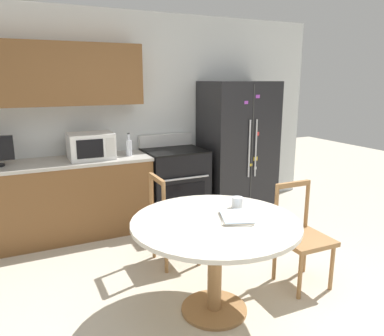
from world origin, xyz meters
The scene contains 12 objects.
ground_plane centered at (0.00, 0.00, 0.00)m, with size 14.00×14.00×0.00m, color beige.
back_wall centered at (-0.30, 2.59, 1.44)m, with size 5.20×0.44×2.60m.
kitchen_counter centered at (-1.13, 2.29, 0.45)m, with size 2.17×0.64×0.90m.
refrigerator centered at (1.25, 2.23, 0.88)m, with size 0.92×0.72×1.76m.
oven_range centered at (0.33, 2.26, 0.47)m, with size 0.74×0.68×1.08m.
microwave centered at (-0.70, 2.27, 1.05)m, with size 0.50×0.39×0.29m.
counter_bottle centered at (-0.26, 2.24, 1.00)m, with size 0.07×0.07×0.27m.
dining_table centered at (-0.19, 0.27, 0.62)m, with size 1.27×1.27×0.76m.
dining_chair_right centered at (0.71, 0.30, 0.43)m, with size 0.43×0.43×0.90m.
dining_chair_far centered at (-0.16, 1.16, 0.43)m, with size 0.42×0.42×0.90m.
candle_glass centered at (0.11, 0.43, 0.80)m, with size 0.09×0.09×0.09m.
mail_stack centered at (-0.03, 0.23, 0.77)m, with size 0.34×0.37×0.02m.
Camera 1 is at (-1.48, -2.02, 1.79)m, focal length 35.00 mm.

